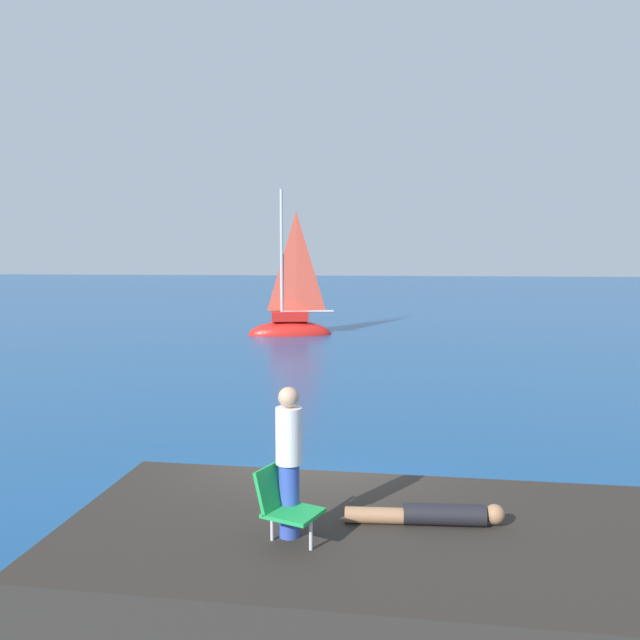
% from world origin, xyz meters
% --- Properties ---
extents(ground_plane, '(160.00, 160.00, 0.00)m').
position_xyz_m(ground_plane, '(0.00, 0.00, 0.00)').
color(ground_plane, navy).
extents(shore_ledge, '(7.82, 4.02, 1.07)m').
position_xyz_m(shore_ledge, '(1.32, -2.72, 0.54)').
color(shore_ledge, '#2D2823').
rests_on(shore_ledge, ground).
extents(boulder_seaward, '(1.55, 1.62, 0.80)m').
position_xyz_m(boulder_seaward, '(0.66, -0.89, 0.00)').
color(boulder_seaward, '#2A2821').
rests_on(boulder_seaward, ground).
extents(boulder_inland, '(1.78, 1.72, 1.05)m').
position_xyz_m(boulder_inland, '(0.55, -1.23, 0.00)').
color(boulder_inland, '#322920').
rests_on(boulder_inland, ground).
extents(sailboat_near, '(4.01, 1.97, 7.29)m').
position_xyz_m(sailboat_near, '(-3.13, 20.87, 0.40)').
color(sailboat_near, red).
rests_on(sailboat_near, ground).
extents(person_sunbather, '(1.76, 0.26, 0.25)m').
position_xyz_m(person_sunbather, '(1.60, -2.57, 1.19)').
color(person_sunbather, black).
rests_on(person_sunbather, shore_ledge).
extents(person_standing, '(0.28, 0.28, 1.62)m').
position_xyz_m(person_standing, '(0.06, -3.01, 1.94)').
color(person_standing, '#334CB2').
rests_on(person_standing, shore_ledge).
extents(beach_chair, '(0.74, 0.68, 0.80)m').
position_xyz_m(beach_chair, '(0.02, -3.18, 1.51)').
color(beach_chair, green).
rests_on(beach_chair, shore_ledge).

